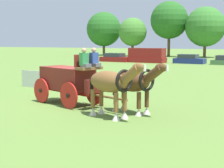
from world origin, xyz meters
TOP-DOWN VIEW (x-y plane):
  - ground_plane at (0.00, 0.00)m, footprint 220.00×220.00m
  - show_wagon at (0.16, -0.06)m, footprint 5.64×2.78m
  - draft_horse_near at (3.73, -0.70)m, footprint 2.89×1.54m
  - draft_horse_off at (3.29, -1.92)m, footprint 2.89×1.52m
  - parked_vehicle_a at (-12.70, 31.99)m, footprint 4.46×2.28m
  - parked_vehicle_b at (-7.90, 31.93)m, footprint 5.27×2.24m
  - parked_vehicle_c at (-2.21, 32.47)m, footprint 4.14×2.08m
  - tree_a at (-23.99, 50.32)m, footprint 6.86×6.86m
  - tree_b at (-17.24, 49.07)m, footprint 5.33×5.33m
  - tree_c at (-10.51, 50.29)m, footprint 6.87×6.87m
  - tree_d at (-3.89, 50.03)m, footprint 6.99×6.99m
  - sponsor_banner at (-4.68, 3.96)m, footprint 3.18×0.51m

SIDE VIEW (x-z plane):
  - ground_plane at x=0.00m, z-range 0.00..0.00m
  - parked_vehicle_c at x=-2.21m, z-range -0.08..1.12m
  - parked_vehicle_a at x=-12.70m, z-range -0.08..1.12m
  - sponsor_banner at x=-4.68m, z-range 0.00..1.10m
  - parked_vehicle_b at x=-7.90m, z-range -0.03..1.93m
  - show_wagon at x=0.16m, z-range -0.16..2.56m
  - draft_horse_near at x=3.73m, z-range 0.22..2.37m
  - draft_horse_off at x=3.29m, z-range 0.24..2.46m
  - tree_b at x=-17.24m, z-range 0.94..8.18m
  - tree_a at x=-23.99m, z-range 0.88..9.52m
  - tree_d at x=-3.89m, z-range 0.93..9.79m
  - tree_c at x=-10.51m, z-range 1.61..11.72m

